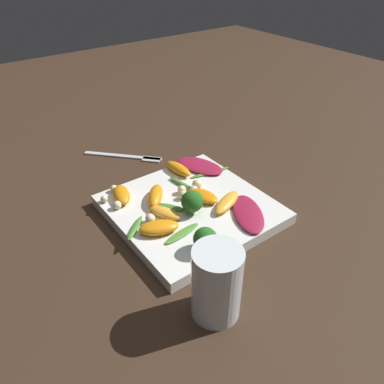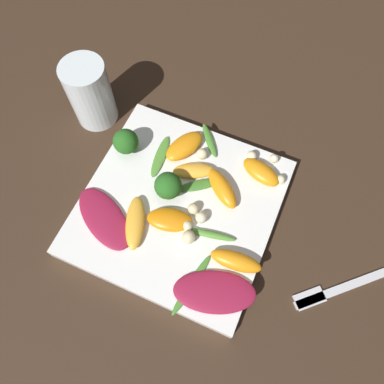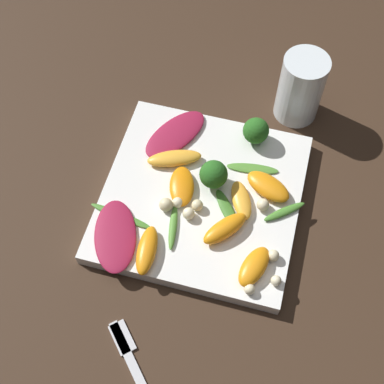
% 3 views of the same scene
% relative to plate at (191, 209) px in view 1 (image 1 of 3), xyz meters
% --- Properties ---
extents(ground_plane, '(2.40, 2.40, 0.00)m').
position_rel_plate_xyz_m(ground_plane, '(0.00, 0.00, -0.01)').
color(ground_plane, '#382619').
extents(plate, '(0.27, 0.27, 0.02)m').
position_rel_plate_xyz_m(plate, '(0.00, 0.00, 0.00)').
color(plate, white).
rests_on(plate, ground_plane).
extents(drinking_glass, '(0.07, 0.07, 0.11)m').
position_rel_plate_xyz_m(drinking_glass, '(-0.10, -0.19, 0.04)').
color(drinking_glass, white).
rests_on(drinking_glass, ground_plane).
extents(fork, '(0.14, 0.14, 0.01)m').
position_rel_plate_xyz_m(fork, '(0.01, 0.25, -0.01)').
color(fork, silver).
rests_on(fork, ground_plane).
extents(radicchio_leaf_0, '(0.09, 0.12, 0.01)m').
position_rel_plate_xyz_m(radicchio_leaf_0, '(0.09, 0.09, 0.01)').
color(radicchio_leaf_0, maroon).
rests_on(radicchio_leaf_0, plate).
extents(radicchio_leaf_1, '(0.10, 0.12, 0.01)m').
position_rel_plate_xyz_m(radicchio_leaf_1, '(0.06, -0.08, 0.01)').
color(radicchio_leaf_1, maroon).
rests_on(radicchio_leaf_1, plate).
extents(orange_segment_0, '(0.07, 0.06, 0.02)m').
position_rel_plate_xyz_m(orange_segment_0, '(-0.09, -0.03, 0.02)').
color(orange_segment_0, orange).
rests_on(orange_segment_0, plate).
extents(orange_segment_1, '(0.05, 0.07, 0.02)m').
position_rel_plate_xyz_m(orange_segment_1, '(0.03, 0.00, 0.02)').
color(orange_segment_1, orange).
rests_on(orange_segment_1, plate).
extents(orange_segment_2, '(0.06, 0.07, 0.02)m').
position_rel_plate_xyz_m(orange_segment_2, '(-0.04, 0.05, 0.02)').
color(orange_segment_2, orange).
rests_on(orange_segment_2, plate).
extents(orange_segment_3, '(0.03, 0.07, 0.02)m').
position_rel_plate_xyz_m(orange_segment_3, '(0.05, 0.10, 0.02)').
color(orange_segment_3, orange).
rests_on(orange_segment_3, plate).
extents(orange_segment_4, '(0.05, 0.07, 0.02)m').
position_rel_plate_xyz_m(orange_segment_4, '(-0.09, 0.09, 0.02)').
color(orange_segment_4, orange).
rests_on(orange_segment_4, plate).
extents(orange_segment_5, '(0.08, 0.05, 0.02)m').
position_rel_plate_xyz_m(orange_segment_5, '(0.05, -0.04, 0.02)').
color(orange_segment_5, '#FCAD33').
rests_on(orange_segment_5, plate).
extents(orange_segment_6, '(0.05, 0.07, 0.01)m').
position_rel_plate_xyz_m(orange_segment_6, '(-0.06, -0.00, 0.02)').
color(orange_segment_6, '#FCAD33').
rests_on(orange_segment_6, plate).
extents(broccoli_floret_0, '(0.04, 0.04, 0.04)m').
position_rel_plate_xyz_m(broccoli_floret_0, '(-0.01, -0.02, 0.03)').
color(broccoli_floret_0, '#84AD5B').
rests_on(broccoli_floret_0, plate).
extents(broccoli_floret_1, '(0.04, 0.04, 0.04)m').
position_rel_plate_xyz_m(broccoli_floret_1, '(-0.05, -0.11, 0.03)').
color(broccoli_floret_1, '#84AD5B').
rests_on(broccoli_floret_1, plate).
extents(arugula_sprig_0, '(0.09, 0.03, 0.00)m').
position_rel_plate_xyz_m(arugula_sprig_0, '(0.09, 0.06, 0.01)').
color(arugula_sprig_0, '#47842D').
rests_on(arugula_sprig_0, plate).
extents(arugula_sprig_1, '(0.05, 0.06, 0.01)m').
position_rel_plate_xyz_m(arugula_sprig_1, '(-0.04, 0.02, 0.01)').
color(arugula_sprig_1, '#3D7528').
rests_on(arugula_sprig_1, plate).
extents(arugula_sprig_2, '(0.07, 0.03, 0.00)m').
position_rel_plate_xyz_m(arugula_sprig_2, '(-0.06, -0.06, 0.01)').
color(arugula_sprig_2, '#518E33').
rests_on(arugula_sprig_2, plate).
extents(arugula_sprig_3, '(0.06, 0.05, 0.01)m').
position_rel_plate_xyz_m(arugula_sprig_3, '(-0.11, 0.00, 0.01)').
color(arugula_sprig_3, '#47842D').
rests_on(arugula_sprig_3, plate).
extents(arugula_sprig_4, '(0.02, 0.07, 0.01)m').
position_rel_plate_xyz_m(arugula_sprig_4, '(0.02, 0.06, 0.01)').
color(arugula_sprig_4, '#518E33').
rests_on(arugula_sprig_4, plate).
extents(macadamia_nut_0, '(0.01, 0.01, 0.01)m').
position_rel_plate_xyz_m(macadamia_nut_0, '(-0.12, 0.10, 0.02)').
color(macadamia_nut_0, beige).
rests_on(macadamia_nut_0, plate).
extents(macadamia_nut_1, '(0.02, 0.02, 0.02)m').
position_rel_plate_xyz_m(macadamia_nut_1, '(0.00, 0.02, 0.02)').
color(macadamia_nut_1, beige).
rests_on(macadamia_nut_1, plate).
extents(macadamia_nut_2, '(0.02, 0.02, 0.02)m').
position_rel_plate_xyz_m(macadamia_nut_2, '(0.01, 0.04, 0.02)').
color(macadamia_nut_2, beige).
rests_on(macadamia_nut_2, plate).
extents(macadamia_nut_3, '(0.02, 0.02, 0.02)m').
position_rel_plate_xyz_m(macadamia_nut_3, '(-0.08, 0.00, 0.02)').
color(macadamia_nut_3, beige).
rests_on(macadamia_nut_3, plate).
extents(macadamia_nut_4, '(0.02, 0.02, 0.02)m').
position_rel_plate_xyz_m(macadamia_nut_4, '(0.03, 0.03, 0.02)').
color(macadamia_nut_4, beige).
rests_on(macadamia_nut_4, plate).
extents(macadamia_nut_5, '(0.01, 0.01, 0.01)m').
position_rel_plate_xyz_m(macadamia_nut_5, '(-0.09, 0.12, 0.02)').
color(macadamia_nut_5, beige).
rests_on(macadamia_nut_5, plate).
extents(macadamia_nut_6, '(0.02, 0.02, 0.02)m').
position_rel_plate_xyz_m(macadamia_nut_6, '(-0.11, 0.07, 0.02)').
color(macadamia_nut_6, beige).
rests_on(macadamia_nut_6, plate).
extents(macadamia_nut_7, '(0.02, 0.02, 0.02)m').
position_rel_plate_xyz_m(macadamia_nut_7, '(0.04, 0.03, 0.02)').
color(macadamia_nut_7, beige).
rests_on(macadamia_nut_7, plate).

